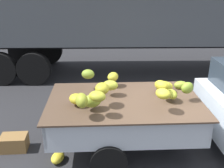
{
  "coord_description": "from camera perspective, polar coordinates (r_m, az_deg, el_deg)",
  "views": [
    {
      "loc": [
        -1.59,
        -4.36,
        3.23
      ],
      "look_at": [
        -1.21,
        0.73,
        1.22
      ],
      "focal_mm": 42.48,
      "sensor_mm": 36.0,
      "label": 1
    }
  ],
  "objects": [
    {
      "name": "produce_crate",
      "position": [
        5.84,
        -20.3,
        -11.76
      ],
      "size": [
        0.52,
        0.36,
        0.31
      ],
      "primitive_type": "cube",
      "rotation": [
        0.0,
        0.0,
        -0.0
      ],
      "color": "olive",
      "rests_on": "ground"
    },
    {
      "name": "fallen_banana_bunch_near_tailgate",
      "position": [
        5.32,
        -11.59,
        -15.2
      ],
      "size": [
        0.32,
        0.4,
        0.18
      ],
      "primitive_type": "ellipsoid",
      "rotation": [
        0.0,
        0.0,
        1.27
      ],
      "color": "yellow",
      "rests_on": "ground"
    },
    {
      "name": "ground",
      "position": [
        5.66,
        13.25,
        -14.01
      ],
      "size": [
        220.0,
        220.0,
        0.0
      ],
      "primitive_type": "plane",
      "color": "#28282B"
    },
    {
      "name": "semi_trailer",
      "position": [
        9.54,
        6.08,
        17.22
      ],
      "size": [
        12.12,
        3.2,
        3.95
      ],
      "rotation": [
        0.0,
        0.0,
        -0.05
      ],
      "color": "#4C5156",
      "rests_on": "ground"
    },
    {
      "name": "curb_strip",
      "position": [
        14.13,
        2.29,
        8.58
      ],
      "size": [
        80.0,
        0.8,
        0.16
      ],
      "primitive_type": "cube",
      "color": "gray",
      "rests_on": "ground"
    }
  ]
}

